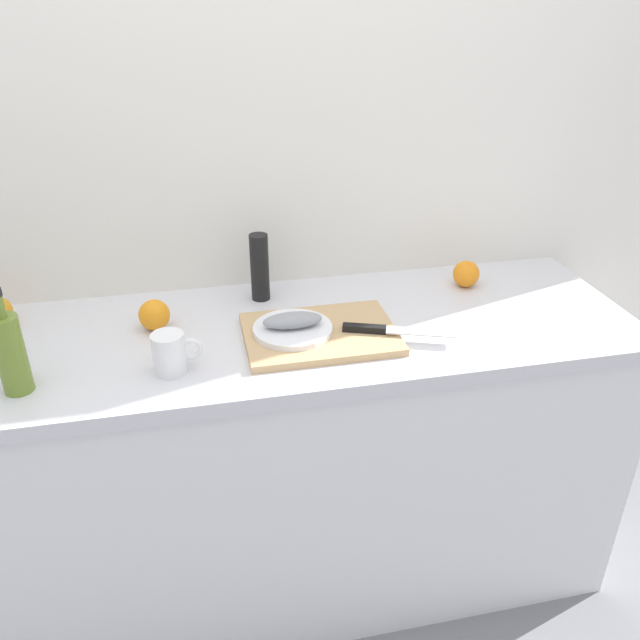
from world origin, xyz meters
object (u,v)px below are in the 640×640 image
at_px(olive_oil_bottle, 10,352).
at_px(coffee_mug_0, 170,353).
at_px(cutting_board, 320,334).
at_px(pepper_mill, 260,267).
at_px(white_plate, 293,329).
at_px(fish_fillet, 293,320).
at_px(chef_knife, 385,330).

xyz_separation_m(olive_oil_bottle, coffee_mug_0, (0.33, 0.01, -0.05)).
height_order(cutting_board, pepper_mill, pepper_mill).
xyz_separation_m(white_plate, pepper_mill, (-0.05, 0.25, 0.07)).
bearing_deg(coffee_mug_0, pepper_mill, 53.41).
distance_m(cutting_board, fish_fillet, 0.08).
height_order(chef_knife, olive_oil_bottle, olive_oil_bottle).
distance_m(fish_fillet, pepper_mill, 0.26).
bearing_deg(pepper_mill, white_plate, -78.87).
bearing_deg(cutting_board, chef_knife, -16.72).
bearing_deg(olive_oil_bottle, coffee_mug_0, 1.25).
height_order(coffee_mug_0, pepper_mill, pepper_mill).
relative_size(white_plate, coffee_mug_0, 1.74).
bearing_deg(coffee_mug_0, olive_oil_bottle, -178.75).
distance_m(white_plate, fish_fillet, 0.03).
distance_m(white_plate, chef_knife, 0.23).
xyz_separation_m(white_plate, chef_knife, (0.23, -0.06, 0.00)).
bearing_deg(fish_fillet, pepper_mill, 101.13).
bearing_deg(olive_oil_bottle, chef_knife, 2.91).
relative_size(fish_fillet, olive_oil_bottle, 0.61).
xyz_separation_m(chef_knife, olive_oil_bottle, (-0.86, -0.04, 0.07)).
xyz_separation_m(cutting_board, pepper_mill, (-0.12, 0.26, 0.09)).
xyz_separation_m(white_plate, fish_fillet, (0.00, 0.00, 0.03)).
relative_size(fish_fillet, pepper_mill, 0.78).
bearing_deg(olive_oil_bottle, pepper_mill, 30.65).
height_order(white_plate, pepper_mill, pepper_mill).
distance_m(olive_oil_bottle, pepper_mill, 0.68).
relative_size(cutting_board, olive_oil_bottle, 1.54).
bearing_deg(coffee_mug_0, fish_fillet, 16.96).
distance_m(olive_oil_bottle, coffee_mug_0, 0.34).
distance_m(chef_knife, pepper_mill, 0.42).
relative_size(chef_knife, pepper_mill, 1.47).
relative_size(white_plate, chef_knife, 0.71).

